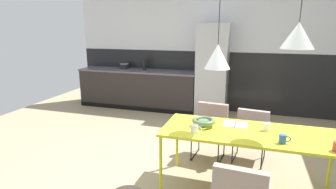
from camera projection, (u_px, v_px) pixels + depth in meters
name	position (u px, v px, depth m)	size (l,w,h in m)	color
ground_plane	(165.00, 175.00, 3.63)	(8.46, 8.46, 0.00)	tan
back_wall_splashback_dark	(207.00, 81.00, 6.42)	(6.32, 0.12, 1.36)	black
back_wall_panel_upper	(209.00, 21.00, 6.09)	(6.32, 0.12, 1.36)	silver
kitchen_counter	(138.00, 89.00, 6.60)	(2.86, 0.63, 0.91)	#2A2522
refrigerator_column	(212.00, 70.00, 5.96)	(0.66, 0.60, 1.98)	#ADAFB2
dining_table	(249.00, 135.00, 3.11)	(1.97, 0.79, 0.76)	gold
armchair_corner_seat	(251.00, 128.00, 3.98)	(0.54, 0.53, 0.72)	gray
armchair_near_window	(210.00, 125.00, 4.07)	(0.53, 0.52, 0.80)	gray
fruit_bowl	(204.00, 121.00, 3.26)	(0.28, 0.28, 0.09)	#4C704C
open_book	(235.00, 124.00, 3.31)	(0.28, 0.23, 0.02)	white
mug_white_ceramic	(266.00, 127.00, 3.12)	(0.11, 0.07, 0.09)	white
mug_short_terracotta	(195.00, 129.00, 3.05)	(0.13, 0.09, 0.10)	white
mug_dark_espresso	(283.00, 139.00, 2.78)	(0.12, 0.07, 0.09)	#335B93
cooking_pot	(125.00, 66.00, 6.71)	(0.22, 0.22, 0.15)	black
bottle_vinegar_dark	(145.00, 65.00, 6.60)	(0.07, 0.07, 0.27)	#0F3319
bottle_spice_small	(144.00, 65.00, 6.43)	(0.07, 0.07, 0.29)	black
pendant_lamp_over_table_near	(218.00, 56.00, 2.99)	(0.28, 0.28, 1.21)	black
pendant_lamp_over_table_far	(298.00, 35.00, 2.76)	(0.33, 0.33, 0.98)	black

